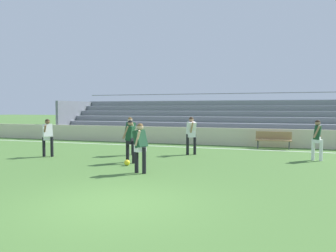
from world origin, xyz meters
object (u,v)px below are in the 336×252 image
(player_dark_wide_right, at_px, (130,137))
(bleacher_stand, at_px, (251,119))
(player_dark_trailing_run, at_px, (130,133))
(player_white_pressing_high, at_px, (48,134))
(player_dark_wide_left, at_px, (317,137))
(player_white_on_ball, at_px, (191,132))
(soccer_ball, at_px, (127,163))
(player_dark_challenging, at_px, (140,144))
(bench_far_left, at_px, (273,138))

(player_dark_wide_right, bearing_deg, bleacher_stand, 69.32)
(player_dark_trailing_run, relative_size, player_white_pressing_high, 1.04)
(player_dark_trailing_run, xyz_separation_m, player_dark_wide_left, (7.84, 0.98, -0.05))
(player_white_pressing_high, bearing_deg, player_dark_wide_right, -4.86)
(player_white_on_ball, distance_m, soccer_ball, 3.96)
(player_white_on_ball, bearing_deg, player_white_pressing_high, -156.27)
(player_dark_challenging, height_order, player_white_on_ball, player_white_on_ball)
(player_white_on_ball, bearing_deg, player_dark_wide_left, -0.66)
(player_white_on_ball, distance_m, player_white_pressing_high, 6.36)
(player_dark_challenging, distance_m, player_dark_wide_left, 7.41)
(player_dark_challenging, xyz_separation_m, player_white_on_ball, (0.53, 4.67, 0.06))
(soccer_ball, bearing_deg, player_white_pressing_high, 167.36)
(player_dark_challenging, bearing_deg, bench_far_left, 63.15)
(player_dark_wide_left, bearing_deg, bench_far_left, 115.93)
(bleacher_stand, bearing_deg, player_white_pressing_high, -129.00)
(player_dark_challenging, relative_size, soccer_ball, 7.44)
(player_dark_challenging, bearing_deg, player_dark_wide_left, 38.49)
(bleacher_stand, xyz_separation_m, player_dark_wide_right, (-3.85, -10.21, -0.43))
(player_dark_challenging, bearing_deg, soccer_ball, 131.50)
(player_white_on_ball, bearing_deg, player_dark_challenging, -96.52)
(player_white_pressing_high, bearing_deg, bleacher_stand, 51.00)
(bleacher_stand, height_order, soccer_ball, bleacher_stand)
(bleacher_stand, relative_size, soccer_ball, 120.23)
(player_dark_wide_left, xyz_separation_m, soccer_ball, (-6.82, -3.46, -0.87))
(player_dark_wide_left, height_order, soccer_ball, player_dark_wide_left)
(bleacher_stand, relative_size, bench_far_left, 14.70)
(bench_far_left, bearing_deg, player_white_pressing_high, -147.46)
(player_dark_challenging, distance_m, player_dark_trailing_run, 4.16)
(bleacher_stand, xyz_separation_m, player_dark_wide_left, (3.11, -7.36, -0.44))
(player_dark_wide_right, distance_m, player_dark_trailing_run, 2.06)
(soccer_ball, bearing_deg, player_dark_wide_right, 102.73)
(player_dark_wide_left, bearing_deg, player_dark_trailing_run, -172.87)
(player_white_pressing_high, relative_size, player_dark_wide_left, 1.00)
(player_dark_wide_right, relative_size, player_dark_trailing_run, 0.97)
(player_dark_wide_right, relative_size, soccer_ball, 7.56)
(bench_far_left, distance_m, player_dark_wide_right, 8.25)
(player_dark_challenging, distance_m, soccer_ball, 1.77)
(bench_far_left, xyz_separation_m, player_dark_wide_right, (-5.26, -6.34, 0.44))
(bleacher_stand, bearing_deg, player_dark_challenging, -102.68)
(player_dark_trailing_run, height_order, player_white_pressing_high, player_dark_trailing_run)
(bleacher_stand, bearing_deg, player_dark_wide_right, -110.68)
(bleacher_stand, relative_size, player_white_pressing_high, 16.00)
(player_dark_wide_right, bearing_deg, bench_far_left, 50.32)
(player_dark_trailing_run, height_order, soccer_ball, player_dark_trailing_run)
(player_dark_trailing_run, bearing_deg, bleacher_stand, 60.45)
(soccer_ball, bearing_deg, player_dark_challenging, -48.50)
(player_white_on_ball, bearing_deg, player_dark_wide_right, -120.21)
(bleacher_stand, distance_m, soccer_ball, 11.51)
(player_dark_challenging, bearing_deg, player_white_pressing_high, 158.21)
(player_dark_wide_left, bearing_deg, player_white_pressing_high, -167.30)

